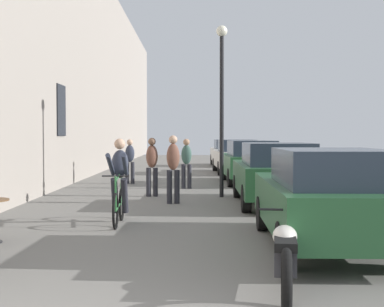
{
  "coord_description": "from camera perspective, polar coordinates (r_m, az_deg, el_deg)",
  "views": [
    {
      "loc": [
        1.18,
        -4.05,
        1.77
      ],
      "look_at": [
        1.11,
        14.15,
        1.16
      ],
      "focal_mm": 50.09,
      "sensor_mm": 36.0,
      "label": 1
    }
  ],
  "objects": [
    {
      "name": "building_facade_left",
      "position": [
        18.89,
        -14.26,
        11.38
      ],
      "size": [
        0.54,
        68.0,
        9.78
      ],
      "color": "gray",
      "rests_on": "ground_plane"
    },
    {
      "name": "cyclist_on_bicycle",
      "position": [
        10.89,
        -7.55,
        -3.15
      ],
      "size": [
        0.52,
        1.76,
        1.74
      ],
      "color": "black",
      "rests_on": "ground_plane"
    },
    {
      "name": "pedestrian_near",
      "position": [
        13.87,
        -1.82,
        -1.25
      ],
      "size": [
        0.38,
        0.3,
        1.77
      ],
      "color": "#26262D",
      "rests_on": "ground_plane"
    },
    {
      "name": "pedestrian_mid",
      "position": [
        15.55,
        -4.08,
        -1.06
      ],
      "size": [
        0.37,
        0.29,
        1.7
      ],
      "color": "#26262D",
      "rests_on": "ground_plane"
    },
    {
      "name": "pedestrian_far",
      "position": [
        17.77,
        -0.39,
        -0.76
      ],
      "size": [
        0.36,
        0.26,
        1.66
      ],
      "color": "#26262D",
      "rests_on": "ground_plane"
    },
    {
      "name": "pedestrian_furthest",
      "position": [
        19.72,
        -6.43,
        -0.55
      ],
      "size": [
        0.35,
        0.26,
        1.63
      ],
      "color": "#26262D",
      "rests_on": "ground_plane"
    },
    {
      "name": "street_lamp",
      "position": [
        15.4,
        3.39,
        6.91
      ],
      "size": [
        0.32,
        0.32,
        4.9
      ],
      "color": "black",
      "rests_on": "ground_plane"
    },
    {
      "name": "parked_car_nearest",
      "position": [
        8.64,
        14.31,
        -4.5
      ],
      "size": [
        1.98,
        4.46,
        1.57
      ],
      "color": "#23512D",
      "rests_on": "ground_plane"
    },
    {
      "name": "parked_car_second",
      "position": [
        13.78,
        9.01,
        -2.03
      ],
      "size": [
        1.94,
        4.49,
        1.59
      ],
      "color": "#23512D",
      "rests_on": "ground_plane"
    },
    {
      "name": "parked_car_third",
      "position": [
        19.82,
        6.39,
        -0.82
      ],
      "size": [
        1.97,
        4.5,
        1.59
      ],
      "color": "#23512D",
      "rests_on": "ground_plane"
    },
    {
      "name": "parked_car_fourth",
      "position": [
        25.11,
        4.84,
        -0.25
      ],
      "size": [
        2.0,
        4.49,
        1.57
      ],
      "color": "beige",
      "rests_on": "ground_plane"
    },
    {
      "name": "parked_car_fifth",
      "position": [
        31.18,
        4.02,
        0.14
      ],
      "size": [
        1.89,
        4.34,
        1.53
      ],
      "color": "beige",
      "rests_on": "ground_plane"
    },
    {
      "name": "parked_motorcycle",
      "position": [
        6.22,
        10.06,
        -10.8
      ],
      "size": [
        0.62,
        2.14,
        0.92
      ],
      "color": "black",
      "rests_on": "ground_plane"
    }
  ]
}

